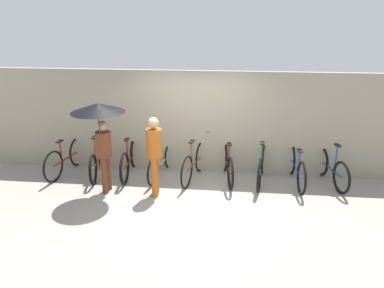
{
  "coord_description": "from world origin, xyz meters",
  "views": [
    {
      "loc": [
        0.8,
        -6.76,
        3.62
      ],
      "look_at": [
        0.0,
        0.73,
        1.0
      ],
      "focal_mm": 35.0,
      "sensor_mm": 36.0,
      "label": 1
    }
  ],
  "objects_px": {
    "parked_bicycle_1": "(97,160)",
    "parked_bicycle_8": "(331,168)",
    "parked_bicycle_2": "(130,159)",
    "parked_bicycle_0": "(66,158)",
    "parked_bicycle_7": "(296,167)",
    "pedestrian_leading": "(100,122)",
    "pedestrian_center": "(154,151)",
    "parked_bicycle_4": "(194,163)",
    "parked_bicycle_6": "(261,165)",
    "parked_bicycle_3": "(162,162)",
    "parked_bicycle_5": "(227,163)"
  },
  "relations": [
    {
      "from": "parked_bicycle_2",
      "to": "parked_bicycle_8",
      "type": "height_order",
      "value": "parked_bicycle_8"
    },
    {
      "from": "pedestrian_center",
      "to": "parked_bicycle_8",
      "type": "bearing_deg",
      "value": -169.68
    },
    {
      "from": "parked_bicycle_1",
      "to": "parked_bicycle_4",
      "type": "height_order",
      "value": "parked_bicycle_1"
    },
    {
      "from": "pedestrian_leading",
      "to": "pedestrian_center",
      "type": "bearing_deg",
      "value": -172.7
    },
    {
      "from": "parked_bicycle_8",
      "to": "parked_bicycle_6",
      "type": "bearing_deg",
      "value": 78.92
    },
    {
      "from": "parked_bicycle_2",
      "to": "pedestrian_leading",
      "type": "height_order",
      "value": "pedestrian_leading"
    },
    {
      "from": "parked_bicycle_5",
      "to": "parked_bicycle_7",
      "type": "xyz_separation_m",
      "value": [
        1.53,
        -0.06,
        -0.01
      ]
    },
    {
      "from": "parked_bicycle_6",
      "to": "pedestrian_leading",
      "type": "distance_m",
      "value": 3.67
    },
    {
      "from": "parked_bicycle_2",
      "to": "parked_bicycle_6",
      "type": "height_order",
      "value": "parked_bicycle_6"
    },
    {
      "from": "parked_bicycle_0",
      "to": "parked_bicycle_7",
      "type": "height_order",
      "value": "parked_bicycle_0"
    },
    {
      "from": "parked_bicycle_3",
      "to": "pedestrian_center",
      "type": "xyz_separation_m",
      "value": [
        0.04,
        -0.98,
        0.64
      ]
    },
    {
      "from": "parked_bicycle_0",
      "to": "pedestrian_leading",
      "type": "bearing_deg",
      "value": -118.09
    },
    {
      "from": "parked_bicycle_1",
      "to": "parked_bicycle_8",
      "type": "bearing_deg",
      "value": -98.58
    },
    {
      "from": "parked_bicycle_1",
      "to": "parked_bicycle_3",
      "type": "relative_size",
      "value": 1.04
    },
    {
      "from": "parked_bicycle_2",
      "to": "parked_bicycle_6",
      "type": "bearing_deg",
      "value": -93.2
    },
    {
      "from": "parked_bicycle_1",
      "to": "parked_bicycle_4",
      "type": "bearing_deg",
      "value": -99.6
    },
    {
      "from": "parked_bicycle_0",
      "to": "parked_bicycle_8",
      "type": "xyz_separation_m",
      "value": [
        6.12,
        0.06,
        -0.01
      ]
    },
    {
      "from": "parked_bicycle_6",
      "to": "parked_bicycle_8",
      "type": "bearing_deg",
      "value": -79.42
    },
    {
      "from": "parked_bicycle_7",
      "to": "pedestrian_center",
      "type": "relative_size",
      "value": 1.08
    },
    {
      "from": "parked_bicycle_4",
      "to": "parked_bicycle_5",
      "type": "relative_size",
      "value": 0.95
    },
    {
      "from": "parked_bicycle_1",
      "to": "pedestrian_center",
      "type": "bearing_deg",
      "value": -129.37
    },
    {
      "from": "pedestrian_leading",
      "to": "pedestrian_center",
      "type": "relative_size",
      "value": 1.16
    },
    {
      "from": "parked_bicycle_5",
      "to": "parked_bicycle_2",
      "type": "bearing_deg",
      "value": 81.66
    },
    {
      "from": "parked_bicycle_0",
      "to": "pedestrian_leading",
      "type": "relative_size",
      "value": 0.89
    },
    {
      "from": "parked_bicycle_6",
      "to": "parked_bicycle_7",
      "type": "distance_m",
      "value": 0.76
    },
    {
      "from": "pedestrian_leading",
      "to": "pedestrian_center",
      "type": "xyz_separation_m",
      "value": [
        1.08,
        0.04,
        -0.59
      ]
    },
    {
      "from": "parked_bicycle_8",
      "to": "parked_bicycle_0",
      "type": "bearing_deg",
      "value": 77.43
    },
    {
      "from": "parked_bicycle_8",
      "to": "parked_bicycle_5",
      "type": "bearing_deg",
      "value": 77.08
    },
    {
      "from": "parked_bicycle_0",
      "to": "parked_bicycle_6",
      "type": "height_order",
      "value": "parked_bicycle_6"
    },
    {
      "from": "parked_bicycle_5",
      "to": "parked_bicycle_8",
      "type": "distance_m",
      "value": 2.3
    },
    {
      "from": "parked_bicycle_2",
      "to": "parked_bicycle_1",
      "type": "bearing_deg",
      "value": 91.94
    },
    {
      "from": "parked_bicycle_7",
      "to": "parked_bicycle_8",
      "type": "bearing_deg",
      "value": -87.89
    },
    {
      "from": "parked_bicycle_1",
      "to": "parked_bicycle_8",
      "type": "xyz_separation_m",
      "value": [
        5.36,
        0.05,
        0.0
      ]
    },
    {
      "from": "parked_bicycle_0",
      "to": "parked_bicycle_4",
      "type": "bearing_deg",
      "value": -81.04
    },
    {
      "from": "parked_bicycle_1",
      "to": "parked_bicycle_6",
      "type": "height_order",
      "value": "parked_bicycle_6"
    },
    {
      "from": "parked_bicycle_1",
      "to": "parked_bicycle_2",
      "type": "height_order",
      "value": "parked_bicycle_1"
    },
    {
      "from": "parked_bicycle_2",
      "to": "parked_bicycle_4",
      "type": "height_order",
      "value": "parked_bicycle_4"
    },
    {
      "from": "parked_bicycle_0",
      "to": "pedestrian_leading",
      "type": "distance_m",
      "value": 1.98
    },
    {
      "from": "parked_bicycle_0",
      "to": "parked_bicycle_1",
      "type": "height_order",
      "value": "parked_bicycle_1"
    },
    {
      "from": "parked_bicycle_0",
      "to": "pedestrian_center",
      "type": "bearing_deg",
      "value": -102.1
    },
    {
      "from": "parked_bicycle_1",
      "to": "parked_bicycle_7",
      "type": "height_order",
      "value": "parked_bicycle_1"
    },
    {
      "from": "parked_bicycle_6",
      "to": "pedestrian_center",
      "type": "height_order",
      "value": "pedestrian_center"
    },
    {
      "from": "parked_bicycle_4",
      "to": "parked_bicycle_5",
      "type": "distance_m",
      "value": 0.77
    },
    {
      "from": "parked_bicycle_6",
      "to": "parked_bicycle_3",
      "type": "bearing_deg",
      "value": 96.84
    },
    {
      "from": "parked_bicycle_7",
      "to": "parked_bicycle_1",
      "type": "bearing_deg",
      "value": 86.7
    },
    {
      "from": "parked_bicycle_1",
      "to": "parked_bicycle_2",
      "type": "distance_m",
      "value": 0.77
    },
    {
      "from": "parked_bicycle_6",
      "to": "pedestrian_center",
      "type": "relative_size",
      "value": 1.06
    },
    {
      "from": "parked_bicycle_1",
      "to": "pedestrian_center",
      "type": "xyz_separation_m",
      "value": [
        1.57,
        -0.92,
        0.62
      ]
    },
    {
      "from": "parked_bicycle_5",
      "to": "parked_bicycle_1",
      "type": "bearing_deg",
      "value": 82.74
    },
    {
      "from": "pedestrian_leading",
      "to": "parked_bicycle_5",
      "type": "bearing_deg",
      "value": -153.65
    }
  ]
}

